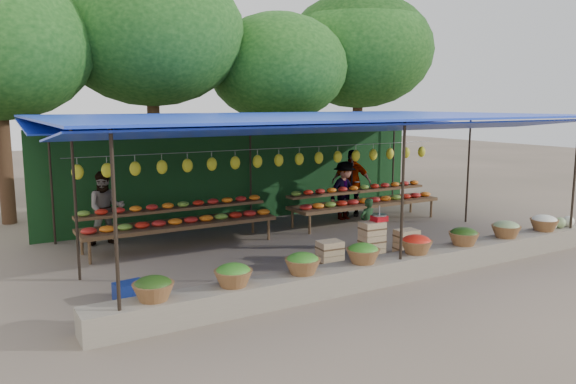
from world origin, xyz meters
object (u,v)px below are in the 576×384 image
vendor_seated (367,223)px  blue_crate_back (130,291)px  weighing_scale (379,217)px  crate_counter (371,245)px  blue_crate_front (150,303)px

vendor_seated → blue_crate_back: vendor_seated is taller
weighing_scale → blue_crate_back: bearing=178.2°
vendor_seated → weighing_scale: bearing=62.2°
crate_counter → vendor_seated: 0.99m
crate_counter → weighing_scale: (0.20, 0.00, 0.53)m
vendor_seated → blue_crate_back: 5.28m
crate_counter → weighing_scale: weighing_scale is taller
vendor_seated → blue_crate_front: (-5.11, -1.35, -0.39)m
crate_counter → vendor_seated: bearing=56.0°
weighing_scale → blue_crate_front: 4.85m
crate_counter → blue_crate_back: (-4.69, 0.16, -0.17)m
weighing_scale → crate_counter: bearing=180.0°
blue_crate_front → vendor_seated: bearing=33.8°
vendor_seated → blue_crate_back: size_ratio=2.33×
blue_crate_front → blue_crate_back: (-0.11, 0.70, -0.01)m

